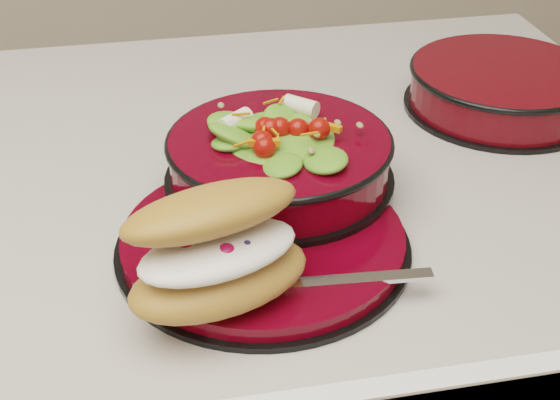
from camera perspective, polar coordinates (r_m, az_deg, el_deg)
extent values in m
cube|color=beige|center=(0.88, -10.12, 1.22)|extent=(1.24, 0.74, 0.04)
cylinder|color=black|center=(0.73, -1.25, -3.45)|extent=(0.28, 0.28, 0.01)
cylinder|color=#54020C|center=(0.72, -1.25, -2.81)|extent=(0.26, 0.26, 0.01)
torus|color=black|center=(0.71, -0.33, -2.93)|extent=(0.15, 0.15, 0.01)
cylinder|color=black|center=(0.79, -0.05, 1.61)|extent=(0.23, 0.23, 0.01)
cylinder|color=#54020C|center=(0.78, -0.05, 3.18)|extent=(0.22, 0.22, 0.04)
torus|color=black|center=(0.77, -0.05, 4.33)|extent=(0.23, 0.23, 0.01)
ellipsoid|color=#42701F|center=(0.77, -0.05, 4.15)|extent=(0.19, 0.19, 0.07)
sphere|color=#B80E07|center=(0.76, 3.35, 7.25)|extent=(0.02, 0.02, 0.02)
sphere|color=#B80E07|center=(0.79, 1.50, 8.27)|extent=(0.02, 0.02, 0.02)
sphere|color=#B80E07|center=(0.79, -1.40, 8.31)|extent=(0.02, 0.02, 0.02)
sphere|color=#B80E07|center=(0.76, -3.39, 7.34)|extent=(0.02, 0.02, 0.02)
sphere|color=#B80E07|center=(0.73, -2.94, 6.00)|extent=(0.02, 0.02, 0.02)
sphere|color=#B80E07|center=(0.71, -0.17, 5.33)|extent=(0.02, 0.02, 0.02)
sphere|color=#B80E07|center=(0.73, 2.71, 5.92)|extent=(0.02, 0.02, 0.02)
cylinder|color=silver|center=(0.79, 1.56, 8.37)|extent=(0.04, 0.04, 0.02)
cylinder|color=silver|center=(0.76, -3.35, 7.29)|extent=(0.04, 0.03, 0.02)
cube|color=orange|center=(0.72, -1.17, 5.84)|extent=(0.03, 0.03, 0.01)
cube|color=orange|center=(0.75, 3.54, 6.98)|extent=(0.03, 0.02, 0.01)
ellipsoid|color=#BC7C39|center=(0.63, -4.43, -5.74)|extent=(0.17, 0.12, 0.04)
ellipsoid|color=white|center=(0.62, -4.54, -3.76)|extent=(0.15, 0.11, 0.02)
ellipsoid|color=#BC7C39|center=(0.62, -4.86, -0.77)|extent=(0.16, 0.11, 0.04)
sphere|color=#A70B33|center=(0.61, -6.80, -3.56)|extent=(0.02, 0.02, 0.02)
sphere|color=#A70B33|center=(0.60, -3.91, -3.87)|extent=(0.02, 0.02, 0.02)
sphere|color=#191947|center=(0.62, -5.44, -3.05)|extent=(0.01, 0.01, 0.01)
sphere|color=#191947|center=(0.62, -3.37, -3.06)|extent=(0.01, 0.01, 0.01)
sphere|color=#191947|center=(0.61, -4.51, -3.56)|extent=(0.01, 0.01, 0.01)
sphere|color=#191947|center=(0.61, -2.44, -3.45)|extent=(0.01, 0.01, 0.01)
sphere|color=#191947|center=(0.60, -6.31, -4.01)|extent=(0.01, 0.01, 0.01)
sphere|color=#191947|center=(0.62, -3.09, -2.55)|extent=(0.01, 0.01, 0.01)
cube|color=silver|center=(0.66, 5.30, -5.84)|extent=(0.14, 0.02, 0.00)
cube|color=silver|center=(0.65, -2.14, -6.39)|extent=(0.04, 0.03, 0.00)
cylinder|color=black|center=(1.02, 15.71, 6.65)|extent=(0.24, 0.24, 0.01)
cylinder|color=#54050A|center=(1.00, 15.94, 8.02)|extent=(0.22, 0.22, 0.05)
torus|color=black|center=(1.00, 16.12, 9.06)|extent=(0.23, 0.23, 0.01)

